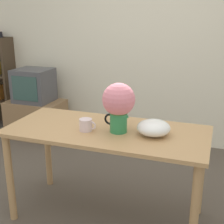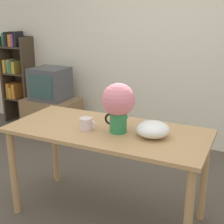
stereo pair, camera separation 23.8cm
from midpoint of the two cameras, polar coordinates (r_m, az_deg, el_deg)
ground_plane at (r=2.75m, az=-0.18°, el=-19.85°), size 12.00×12.00×0.00m
wall_back at (r=4.07m, az=12.11°, el=11.93°), size 8.00×0.05×2.60m
table at (r=2.51m, az=1.83°, el=-5.56°), size 1.59×0.72×0.80m
flower_vase at (r=2.34m, az=4.09°, el=1.45°), size 0.25×0.25×0.38m
coffee_mug at (r=2.44m, az=-1.90°, el=-2.25°), size 0.14×0.10×0.10m
white_bowl at (r=2.33m, az=10.38°, el=-3.17°), size 0.25×0.25×0.12m
tv_stand at (r=4.54m, az=-9.43°, el=-0.85°), size 0.76×0.49×0.52m
tv_set at (r=4.41m, az=-9.76°, el=5.09°), size 0.48×0.44×0.45m
bookshelf at (r=5.11m, az=-15.65°, el=6.78°), size 0.48×0.29×1.42m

